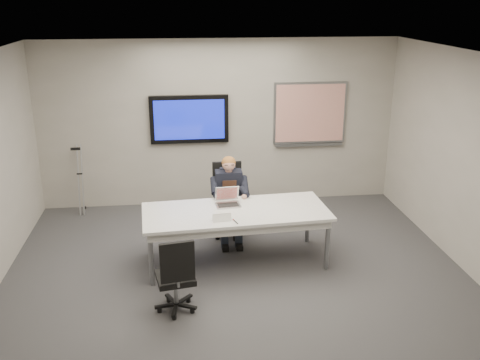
{
  "coord_description": "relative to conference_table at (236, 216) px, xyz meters",
  "views": [
    {
      "loc": [
        -0.69,
        -5.78,
        3.45
      ],
      "look_at": [
        0.1,
        0.81,
        1.14
      ],
      "focal_mm": 40.0,
      "sensor_mm": 36.0,
      "label": 1
    }
  ],
  "objects": [
    {
      "name": "pen",
      "position": [
        -0.05,
        -0.38,
        0.09
      ],
      "size": [
        0.06,
        0.15,
        0.01
      ],
      "primitive_type": "cylinder",
      "rotation": [
        0.0,
        1.57,
        1.87
      ],
      "color": "black",
      "rests_on": "conference_table"
    },
    {
      "name": "laptop",
      "position": [
        -0.09,
        0.23,
        0.14
      ],
      "size": [
        0.35,
        0.33,
        0.23
      ],
      "rotation": [
        0.0,
        0.0,
        0.1
      ],
      "color": "#BCBCBF",
      "rests_on": "conference_table"
    },
    {
      "name": "seated_person",
      "position": [
        -0.01,
        0.68,
        -0.16
      ],
      "size": [
        0.39,
        0.66,
        1.26
      ],
      "rotation": [
        0.0,
        0.0,
        0.0
      ],
      "color": "#1E2633",
      "rests_on": "office_chair_far"
    },
    {
      "name": "whiteboard",
      "position": [
        1.52,
        2.25,
        0.86
      ],
      "size": [
        1.25,
        0.08,
        1.1
      ],
      "color": "gray",
      "rests_on": "wall_back"
    },
    {
      "name": "wall_front",
      "position": [
        -0.03,
        -3.72,
        0.73
      ],
      "size": [
        6.0,
        0.02,
        2.8
      ],
      "primitive_type": "cube",
      "color": "#9C978D",
      "rests_on": "ground"
    },
    {
      "name": "wall_back",
      "position": [
        -0.03,
        2.28,
        0.73
      ],
      "size": [
        6.0,
        0.02,
        2.8
      ],
      "primitive_type": "cube",
      "color": "#9C978D",
      "rests_on": "ground"
    },
    {
      "name": "name_tent",
      "position": [
        -0.21,
        -0.32,
        0.13
      ],
      "size": [
        0.24,
        0.08,
        0.1
      ],
      "primitive_type": null,
      "rotation": [
        0.0,
        0.0,
        0.08
      ],
      "color": "white",
      "rests_on": "conference_table"
    },
    {
      "name": "conference_table",
      "position": [
        0.0,
        0.0,
        0.0
      ],
      "size": [
        2.51,
        1.17,
        0.75
      ],
      "rotation": [
        0.0,
        0.0,
        0.06
      ],
      "color": "white",
      "rests_on": "ground"
    },
    {
      "name": "ceiling",
      "position": [
        -0.03,
        -0.72,
        2.13
      ],
      "size": [
        6.0,
        6.0,
        0.02
      ],
      "primitive_type": "cube",
      "color": "white",
      "rests_on": "wall_back"
    },
    {
      "name": "office_chair_near",
      "position": [
        -0.81,
        -1.13,
        -0.37
      ],
      "size": [
        0.52,
        0.52,
        0.95
      ],
      "rotation": [
        0.0,
        0.0,
        3.31
      ],
      "color": "black",
      "rests_on": "ground"
    },
    {
      "name": "tv_display",
      "position": [
        -0.53,
        2.23,
        0.83
      ],
      "size": [
        1.3,
        0.09,
        0.8
      ],
      "color": "black",
      "rests_on": "wall_back"
    },
    {
      "name": "office_chair_far",
      "position": [
        -0.01,
        0.92,
        -0.33
      ],
      "size": [
        0.52,
        0.52,
        1.09
      ],
      "rotation": [
        0.0,
        0.0,
        0.01
      ],
      "color": "black",
      "rests_on": "ground"
    },
    {
      "name": "floor",
      "position": [
        -0.03,
        -0.72,
        -0.67
      ],
      "size": [
        6.0,
        6.0,
        0.02
      ],
      "primitive_type": "cube",
      "color": "#3B3B3E",
      "rests_on": "ground"
    },
    {
      "name": "crutch",
      "position": [
        -2.35,
        2.05,
        -0.07
      ],
      "size": [
        0.24,
        0.67,
        1.25
      ],
      "primitive_type": null,
      "rotation": [
        -0.25,
        0.0,
        -0.12
      ],
      "color": "#ABADB3",
      "rests_on": "ground"
    }
  ]
}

